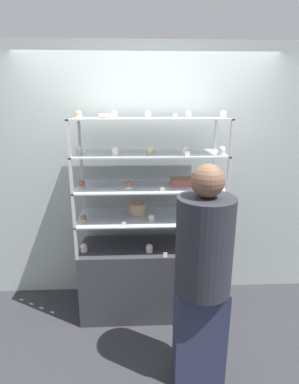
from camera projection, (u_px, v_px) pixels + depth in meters
The scene contains 35 objects.
ground_plane at pixel (150, 308), 3.08m from camera, with size 20.00×20.00×0.00m, color #2D2D33.
back_wall at pixel (148, 177), 3.11m from camera, with size 8.00×0.05×2.60m.
display_base at pixel (150, 278), 2.99m from camera, with size 1.32×0.51×0.71m.
display_riser_lower at pixel (150, 218), 2.81m from camera, with size 1.32×0.51×0.30m.
display_riser_middle at pixel (150, 188), 2.73m from camera, with size 1.32×0.51×0.30m.
display_riser_upper at pixel (150, 155), 2.65m from camera, with size 1.32×0.51×0.30m.
display_riser_top at pixel (150, 120), 2.56m from camera, with size 1.32×0.51×0.30m.
layer_cake_centerpiece at pixel (138, 208), 2.86m from camera, with size 0.16×0.16×0.11m.
sheet_cake_frosted at pixel (183, 181), 2.74m from camera, with size 0.22×0.16×0.06m.
cupcake_0 at pixel (84, 248), 2.77m from camera, with size 0.06×0.06×0.08m.
cupcake_1 at pixel (149, 248), 2.76m from camera, with size 0.06×0.06×0.08m.
cupcake_2 at pixel (214, 247), 2.79m from camera, with size 0.06×0.06×0.08m.
price_tag_0 at pixel (165, 255), 2.66m from camera, with size 0.04×0.00×0.04m.
cupcake_3 at pixel (84, 218), 2.67m from camera, with size 0.05×0.05×0.07m.
cupcake_4 at pixel (151, 218), 2.69m from camera, with size 0.05×0.05×0.07m.
cupcake_5 at pixel (216, 215), 2.77m from camera, with size 0.05×0.05×0.07m.
price_tag_1 at pixel (124, 224), 2.57m from camera, with size 0.04×0.00×0.04m.
cupcake_6 at pixel (82, 184), 2.63m from camera, with size 0.07×0.07×0.08m.
cupcake_7 at pixel (129, 185), 2.61m from camera, with size 0.07×0.07×0.08m.
cupcake_8 at pixel (217, 184), 2.66m from camera, with size 0.07×0.07×0.08m.
price_tag_2 at pixel (162, 190), 2.50m from camera, with size 0.04×0.00×0.04m.
cupcake_9 at pixel (79, 150), 2.55m from camera, with size 0.06×0.06×0.07m.
cupcake_10 at pixel (115, 151), 2.49m from camera, with size 0.06×0.06×0.07m.
cupcake_11 at pixel (150, 150), 2.56m from camera, with size 0.06×0.06×0.07m.
cupcake_12 at pixel (185, 150), 2.56m from camera, with size 0.06×0.06×0.07m.
cupcake_13 at pixel (222, 151), 2.54m from camera, with size 0.06×0.06×0.07m.
price_tag_3 at pixel (187, 154), 2.42m from camera, with size 0.04×0.00×0.04m.
cupcake_14 at pixel (79, 115), 2.48m from camera, with size 0.05×0.05×0.06m.
cupcake_15 at pixel (114, 115), 2.43m from camera, with size 0.05×0.05×0.06m.
cupcake_16 at pixel (148, 115), 2.48m from camera, with size 0.05×0.05×0.06m.
cupcake_17 at pixel (188, 115), 2.46m from camera, with size 0.05×0.05×0.06m.
cupcake_18 at pixel (223, 115), 2.48m from camera, with size 0.05×0.05×0.06m.
price_tag_4 at pixel (175, 116), 2.34m from camera, with size 0.04×0.00×0.04m.
donut_glazed at pixel (105, 116), 2.57m from camera, with size 0.12×0.12×0.04m.
customer_figure at pixel (203, 274), 2.07m from camera, with size 0.39×0.39×1.66m.
Camera 1 is at (-0.12, -2.63, 2.00)m, focal length 28.00 mm.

